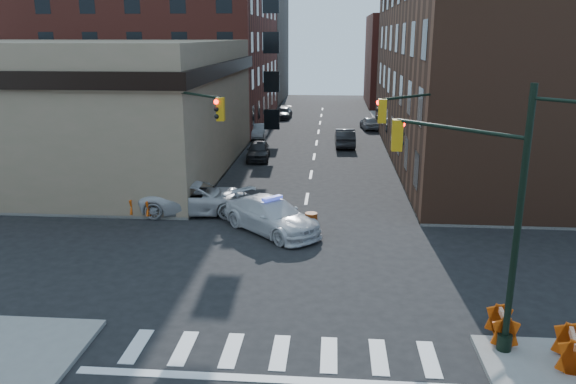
% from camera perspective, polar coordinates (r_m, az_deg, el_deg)
% --- Properties ---
extents(ground, '(140.00, 140.00, 0.00)m').
position_cam_1_polar(ground, '(23.90, 0.73, -7.45)').
color(ground, black).
rests_on(ground, ground).
extents(sidewalk_nw, '(34.00, 54.50, 0.15)m').
position_cam_1_polar(sidewalk_nw, '(60.63, -19.33, 5.95)').
color(sidewalk_nw, gray).
rests_on(sidewalk_nw, ground).
extents(sidewalk_ne, '(34.00, 54.50, 0.15)m').
position_cam_1_polar(sidewalk_ne, '(59.50, 25.90, 5.09)').
color(sidewalk_ne, gray).
rests_on(sidewalk_ne, ground).
extents(bank_building, '(22.00, 22.00, 9.00)m').
position_cam_1_polar(bank_building, '(42.93, -21.10, 8.09)').
color(bank_building, '#8D745C').
rests_on(bank_building, ground).
extents(apartment_block, '(25.00, 25.00, 24.00)m').
position_cam_1_polar(apartment_block, '(65.13, -13.87, 17.53)').
color(apartment_block, maroon).
rests_on(apartment_block, ground).
extents(commercial_row_ne, '(14.00, 34.00, 14.00)m').
position_cam_1_polar(commercial_row_ne, '(45.96, 19.59, 11.81)').
color(commercial_row_ne, '#513020').
rests_on(commercial_row_ne, ground).
extents(filler_nw, '(20.00, 18.00, 16.00)m').
position_cam_1_polar(filler_nw, '(85.75, -7.35, 14.61)').
color(filler_nw, brown).
rests_on(filler_nw, ground).
extents(filler_ne, '(16.00, 16.00, 12.00)m').
position_cam_1_polar(filler_ne, '(80.98, 13.90, 12.82)').
color(filler_ne, maroon).
rests_on(filler_ne, ground).
extents(signal_pole_se, '(5.40, 5.27, 8.00)m').
position_cam_1_polar(signal_pole_se, '(17.69, 19.40, -0.89)').
color(signal_pole_se, black).
rests_on(signal_pole_se, sidewalk_se).
extents(signal_pole_nw, '(3.58, 3.67, 8.00)m').
position_cam_1_polar(signal_pole_nw, '(28.69, -10.28, 5.28)').
color(signal_pole_nw, black).
rests_on(signal_pole_nw, sidewalk_nw).
extents(signal_pole_ne, '(3.67, 3.58, 8.00)m').
position_cam_1_polar(signal_pole_ne, '(28.09, 13.55, 4.88)').
color(signal_pole_ne, black).
rests_on(signal_pole_ne, sidewalk_ne).
extents(tree_ne_near, '(3.00, 3.00, 4.85)m').
position_cam_1_polar(tree_ne_near, '(48.67, 11.85, 8.38)').
color(tree_ne_near, black).
rests_on(tree_ne_near, sidewalk_ne).
extents(tree_ne_far, '(3.00, 3.00, 4.85)m').
position_cam_1_polar(tree_ne_far, '(56.56, 10.89, 9.40)').
color(tree_ne_far, black).
rests_on(tree_ne_far, sidewalk_ne).
extents(police_car, '(5.75, 5.67, 1.67)m').
position_cam_1_polar(police_car, '(27.58, -1.69, -2.40)').
color(police_car, silver).
rests_on(police_car, ground).
extents(pickup, '(6.24, 3.23, 1.68)m').
position_cam_1_polar(pickup, '(30.89, -9.17, -0.60)').
color(pickup, silver).
rests_on(pickup, ground).
extents(parked_car_wnear, '(1.99, 4.34, 1.44)m').
position_cam_1_polar(parked_car_wnear, '(43.79, -3.04, 4.23)').
color(parked_car_wnear, black).
rests_on(parked_car_wnear, ground).
extents(parked_car_wfar, '(1.42, 3.90, 1.28)m').
position_cam_1_polar(parked_car_wfar, '(53.41, -2.93, 6.22)').
color(parked_car_wfar, '#94989C').
rests_on(parked_car_wfar, ground).
extents(parked_car_wdeep, '(1.97, 4.46, 1.27)m').
position_cam_1_polar(parked_car_wdeep, '(65.91, -0.48, 8.03)').
color(parked_car_wdeep, black).
rests_on(parked_car_wdeep, ground).
extents(parked_car_enear, '(1.80, 4.79, 1.56)m').
position_cam_1_polar(parked_car_enear, '(49.27, 5.80, 5.53)').
color(parked_car_enear, black).
rests_on(parked_car_enear, ground).
extents(parked_car_efar, '(2.01, 4.05, 1.32)m').
position_cam_1_polar(parked_car_efar, '(58.94, 8.27, 6.99)').
color(parked_car_efar, '#999BA1').
rests_on(parked_car_efar, ground).
extents(pedestrian_a, '(0.77, 0.74, 1.77)m').
position_cam_1_polar(pedestrian_a, '(30.53, -12.24, -0.57)').
color(pedestrian_a, black).
rests_on(pedestrian_a, sidewalk_nw).
extents(pedestrian_b, '(1.04, 0.88, 1.92)m').
position_cam_1_polar(pedestrian_b, '(31.96, -19.82, -0.29)').
color(pedestrian_b, black).
rests_on(pedestrian_b, sidewalk_nw).
extents(pedestrian_c, '(1.14, 0.73, 1.81)m').
position_cam_1_polar(pedestrian_c, '(32.91, -21.54, -0.12)').
color(pedestrian_c, black).
rests_on(pedestrian_c, sidewalk_nw).
extents(barrel_road, '(0.61, 0.61, 1.08)m').
position_cam_1_polar(barrel_road, '(27.33, 2.36, -3.23)').
color(barrel_road, '#CD5709').
rests_on(barrel_road, ground).
extents(barrel_bank, '(0.67, 0.67, 1.12)m').
position_cam_1_polar(barrel_bank, '(31.64, -8.11, -0.69)').
color(barrel_bank, '#C04209').
rests_on(barrel_bank, ground).
extents(barricade_se_a, '(0.69, 1.27, 0.92)m').
position_cam_1_polar(barricade_se_a, '(19.22, 20.91, -12.60)').
color(barricade_se_a, '#D16109').
rests_on(barricade_se_a, sidewalk_se).
extents(barricade_se_b, '(0.99, 1.48, 1.01)m').
position_cam_1_polar(barricade_se_b, '(18.65, 26.84, -14.07)').
color(barricade_se_b, red).
rests_on(barricade_se_b, sidewalk_se).
extents(barricade_nw_a, '(1.28, 0.74, 0.92)m').
position_cam_1_polar(barricade_nw_a, '(32.20, -9.88, -0.39)').
color(barricade_nw_a, '#C25009').
rests_on(barricade_nw_a, sidewalk_nw).
extents(barricade_nw_b, '(1.40, 0.91, 0.97)m').
position_cam_1_polar(barricade_nw_b, '(30.66, -14.56, -1.44)').
color(barricade_nw_b, red).
rests_on(barricade_nw_b, sidewalk_nw).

